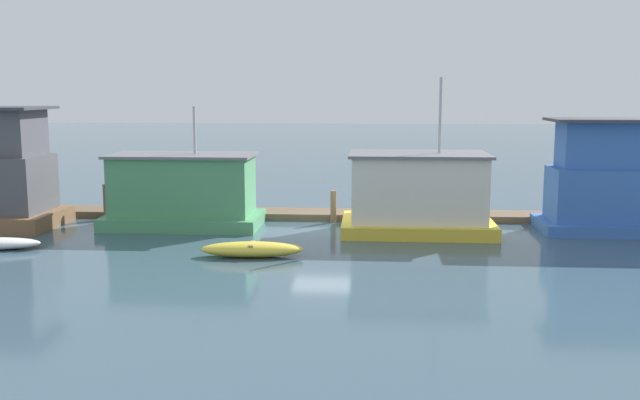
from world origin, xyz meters
TOP-DOWN VIEW (x-y plane):
  - ground_plane at (0.00, 0.00)m, footprint 200.00×200.00m
  - dock_walkway at (0.00, 2.71)m, footprint 42.40×1.95m
  - houseboat_green at (-6.06, 0.12)m, footprint 6.72×3.62m
  - houseboat_yellow at (4.06, -0.44)m, footprint 6.28×4.18m
  - houseboat_blue at (12.90, 0.25)m, footprint 7.34×3.36m
  - dinghy_yellow at (-2.12, -5.45)m, footprint 3.74×1.30m
  - mooring_post_near_right at (0.43, 1.49)m, footprint 0.27×0.27m
  - mooring_post_centre at (-10.05, 1.49)m, footprint 0.28×0.28m
  - mooring_post_far_left at (2.88, 1.49)m, footprint 0.28×0.28m

SIDE VIEW (x-z plane):
  - ground_plane at x=0.00m, z-range 0.00..0.00m
  - dock_walkway at x=0.00m, z-range 0.00..0.30m
  - dinghy_yellow at x=-2.12m, z-range 0.00..0.55m
  - mooring_post_near_right at x=0.43m, z-range 0.00..1.46m
  - mooring_post_centre at x=-10.05m, z-range 0.00..1.66m
  - mooring_post_far_left at x=2.88m, z-range 0.00..1.97m
  - houseboat_green at x=-6.06m, z-range -1.11..4.12m
  - houseboat_yellow at x=4.06m, z-range -1.63..4.81m
  - houseboat_blue at x=12.90m, z-range -0.29..4.46m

